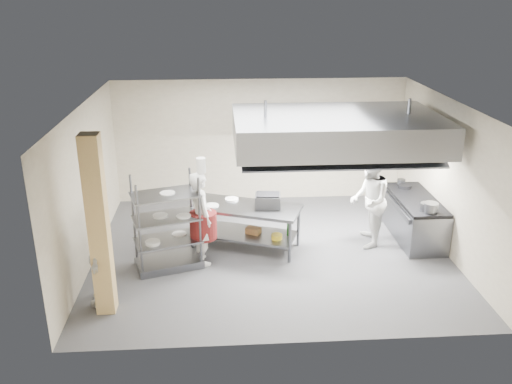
{
  "coord_description": "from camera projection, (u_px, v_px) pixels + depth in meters",
  "views": [
    {
      "loc": [
        -0.97,
        -9.75,
        5.0
      ],
      "look_at": [
        -0.29,
        0.2,
        1.23
      ],
      "focal_mm": 38.0,
      "sensor_mm": 36.0,
      "label": 1
    }
  ],
  "objects": [
    {
      "name": "island_undershelf",
      "position": [
        245.0,
        234.0,
        11.04
      ],
      "size": [
        2.18,
        1.49,
        0.04
      ],
      "primitive_type": "cube",
      "rotation": [
        0.0,
        0.0,
        -0.36
      ],
      "color": "slate",
      "rests_on": "island"
    },
    {
      "name": "pass_rack",
      "position": [
        167.0,
        223.0,
        10.06
      ],
      "size": [
        1.37,
        1.04,
        1.82
      ],
      "primitive_type": null,
      "rotation": [
        0.0,
        0.0,
        0.3
      ],
      "color": "slate",
      "rests_on": "floor"
    },
    {
      "name": "wall_left",
      "position": [
        87.0,
        186.0,
        10.18
      ],
      "size": [
        0.0,
        6.0,
        6.0
      ],
      "primitive_type": "plane",
      "rotation": [
        1.57,
        0.0,
        1.57
      ],
      "color": "#AFA38B",
      "rests_on": "ground"
    },
    {
      "name": "wall_shelf",
      "position": [
        334.0,
        141.0,
        13.17
      ],
      "size": [
        1.5,
        0.28,
        0.04
      ],
      "primitive_type": "cube",
      "color": "slate",
      "rests_on": "wall_back"
    },
    {
      "name": "wall_back",
      "position": [
        260.0,
        141.0,
        13.2
      ],
      "size": [
        7.0,
        0.0,
        7.0
      ],
      "primitive_type": "plane",
      "rotation": [
        1.57,
        0.0,
        0.0
      ],
      "color": "#AFA38B",
      "rests_on": "ground"
    },
    {
      "name": "wall_right",
      "position": [
        449.0,
        178.0,
        10.63
      ],
      "size": [
        0.0,
        6.0,
        6.0
      ],
      "primitive_type": "plane",
      "rotation": [
        1.57,
        0.0,
        -1.57
      ],
      "color": "#AFA38B",
      "rests_on": "ground"
    },
    {
      "name": "hood_strip_a",
      "position": [
        291.0,
        147.0,
        10.6
      ],
      "size": [
        1.6,
        0.12,
        0.04
      ],
      "primitive_type": "cube",
      "color": "white",
      "rests_on": "exhaust_hood"
    },
    {
      "name": "chef_line",
      "position": [
        369.0,
        200.0,
        10.93
      ],
      "size": [
        0.92,
        1.08,
        1.95
      ],
      "primitive_type": "imported",
      "rotation": [
        0.0,
        0.0,
        -1.77
      ],
      "color": "white",
      "rests_on": "floor"
    },
    {
      "name": "plate_stack",
      "position": [
        168.0,
        238.0,
        10.18
      ],
      "size": [
        0.28,
        0.28,
        0.05
      ],
      "primitive_type": "cylinder",
      "color": "silver",
      "rests_on": "pass_rack"
    },
    {
      "name": "range_top",
      "position": [
        416.0,
        199.0,
        11.29
      ],
      "size": [
        0.78,
        1.96,
        0.06
      ],
      "primitive_type": "cube",
      "color": "black",
      "rests_on": "cooking_range"
    },
    {
      "name": "island_worktop",
      "position": [
        245.0,
        207.0,
        10.83
      ],
      "size": [
        2.38,
        1.63,
        0.06
      ],
      "primitive_type": "cube",
      "rotation": [
        0.0,
        0.0,
        -0.36
      ],
      "color": "slate",
      "rests_on": "island"
    },
    {
      "name": "cooking_range",
      "position": [
        414.0,
        219.0,
        11.45
      ],
      "size": [
        0.8,
        2.0,
        0.84
      ],
      "primitive_type": "cube",
      "color": "gray",
      "rests_on": "floor"
    },
    {
      "name": "exhaust_hood",
      "position": [
        337.0,
        130.0,
        10.54
      ],
      "size": [
        4.0,
        2.5,
        0.6
      ],
      "primitive_type": "cube",
      "color": "slate",
      "rests_on": "ceiling"
    },
    {
      "name": "column",
      "position": [
        99.0,
        227.0,
        8.45
      ],
      "size": [
        0.3,
        0.3,
        3.0
      ],
      "primitive_type": "cube",
      "color": "#DFB872",
      "rests_on": "floor"
    },
    {
      "name": "griddle",
      "position": [
        268.0,
        201.0,
        10.76
      ],
      "size": [
        0.54,
        0.44,
        0.24
      ],
      "primitive_type": "cube",
      "rotation": [
        0.0,
        0.0,
        -0.1
      ],
      "color": "slate",
      "rests_on": "island_worktop"
    },
    {
      "name": "island",
      "position": [
        245.0,
        227.0,
        10.98
      ],
      "size": [
        2.38,
        1.63,
        0.91
      ],
      "primitive_type": null,
      "rotation": [
        0.0,
        0.0,
        -0.36
      ],
      "color": "gray",
      "rests_on": "floor"
    },
    {
      "name": "wicker_basket",
      "position": [
        253.0,
        230.0,
        10.99
      ],
      "size": [
        0.35,
        0.31,
        0.13
      ],
      "primitive_type": "cube",
      "rotation": [
        0.0,
        0.0,
        -0.5
      ],
      "color": "olive",
      "rests_on": "island_undershelf"
    },
    {
      "name": "chef_head",
      "position": [
        201.0,
        218.0,
        10.22
      ],
      "size": [
        0.67,
        0.79,
        1.84
      ],
      "primitive_type": "imported",
      "rotation": [
        0.0,
        0.0,
        1.97
      ],
      "color": "silver",
      "rests_on": "floor"
    },
    {
      "name": "chef_plating",
      "position": [
        100.0,
        255.0,
        8.92
      ],
      "size": [
        0.45,
        1.03,
        1.74
      ],
      "primitive_type": "imported",
      "rotation": [
        0.0,
        0.0,
        -1.55
      ],
      "color": "silver",
      "rests_on": "floor"
    },
    {
      "name": "floor",
      "position": [
        271.0,
        252.0,
        10.93
      ],
      "size": [
        7.0,
        7.0,
        0.0
      ],
      "primitive_type": "plane",
      "color": "#373739",
      "rests_on": "ground"
    },
    {
      "name": "hood_strip_b",
      "position": [
        381.0,
        145.0,
        10.71
      ],
      "size": [
        1.6,
        0.12,
        0.04
      ],
      "primitive_type": "cube",
      "color": "white",
      "rests_on": "exhaust_hood"
    },
    {
      "name": "stockpot",
      "position": [
        431.0,
        208.0,
        10.52
      ],
      "size": [
        0.28,
        0.28,
        0.19
      ],
      "primitive_type": "cylinder",
      "color": "gray",
      "rests_on": "range_top"
    },
    {
      "name": "ceiling",
      "position": [
        273.0,
        105.0,
        9.87
      ],
      "size": [
        7.0,
        7.0,
        0.0
      ],
      "primitive_type": "plane",
      "rotation": [
        3.14,
        0.0,
        0.0
      ],
      "color": "silver",
      "rests_on": "wall_back"
    }
  ]
}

